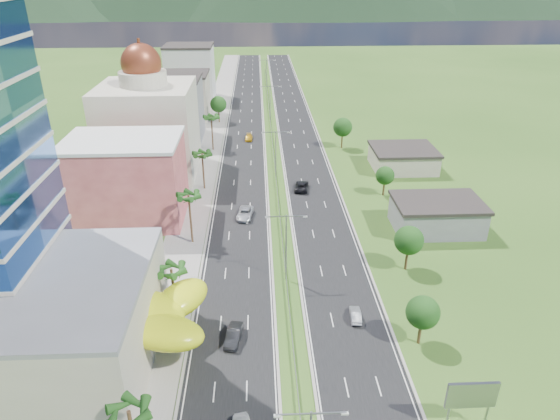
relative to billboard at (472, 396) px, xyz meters
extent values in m
plane|color=#2D5119|center=(-17.00, 18.00, -4.42)|extent=(500.00, 500.00, 0.00)
cube|color=black|center=(-24.50, 108.00, -4.40)|extent=(11.00, 260.00, 0.04)
cube|color=black|center=(-9.50, 108.00, -4.40)|extent=(11.00, 260.00, 0.04)
cube|color=gray|center=(-34.00, 108.00, -4.36)|extent=(7.00, 260.00, 0.12)
cube|color=gray|center=(-17.00, 90.00, -3.80)|extent=(0.08, 216.00, 0.28)
cube|color=gray|center=(-17.00, 192.00, -4.07)|extent=(0.10, 0.12, 0.70)
cube|color=gray|center=(-18.44, -7.00, 6.38)|extent=(2.88, 0.12, 0.12)
cube|color=gray|center=(-15.56, -7.00, 6.38)|extent=(2.88, 0.12, 0.12)
cube|color=silver|center=(-19.72, -7.00, 6.28)|extent=(0.60, 0.25, 0.18)
cube|color=silver|center=(-14.28, -7.00, 6.28)|extent=(0.60, 0.25, 0.18)
cylinder|color=gray|center=(-17.00, 28.00, 1.08)|extent=(0.20, 0.20, 11.00)
cube|color=gray|center=(-18.44, 28.00, 6.38)|extent=(2.88, 0.12, 0.12)
cube|color=gray|center=(-15.56, 28.00, 6.38)|extent=(2.88, 0.12, 0.12)
cube|color=silver|center=(-19.72, 28.00, 6.28)|extent=(0.60, 0.25, 0.18)
cube|color=silver|center=(-14.28, 28.00, 6.28)|extent=(0.60, 0.25, 0.18)
cylinder|color=gray|center=(-17.00, 68.00, 1.08)|extent=(0.20, 0.20, 11.00)
cube|color=gray|center=(-18.44, 68.00, 6.38)|extent=(2.88, 0.12, 0.12)
cube|color=gray|center=(-15.56, 68.00, 6.38)|extent=(2.88, 0.12, 0.12)
cube|color=silver|center=(-19.72, 68.00, 6.28)|extent=(0.60, 0.25, 0.18)
cube|color=silver|center=(-14.28, 68.00, 6.28)|extent=(0.60, 0.25, 0.18)
cylinder|color=gray|center=(-17.00, 113.00, 1.08)|extent=(0.20, 0.20, 11.00)
cube|color=gray|center=(-18.44, 113.00, 6.38)|extent=(2.88, 0.12, 0.12)
cube|color=gray|center=(-15.56, 113.00, 6.38)|extent=(2.88, 0.12, 0.12)
cube|color=silver|center=(-19.72, 113.00, 6.28)|extent=(0.60, 0.25, 0.18)
cube|color=silver|center=(-14.28, 113.00, 6.28)|extent=(0.60, 0.25, 0.18)
cylinder|color=gray|center=(-17.00, 158.00, 1.08)|extent=(0.20, 0.20, 11.00)
cube|color=gray|center=(-18.44, 158.00, 6.38)|extent=(2.88, 0.12, 0.12)
cube|color=gray|center=(-15.56, 158.00, 6.38)|extent=(2.88, 0.12, 0.12)
cube|color=silver|center=(-19.72, 158.00, 6.28)|extent=(0.60, 0.25, 0.18)
cube|color=silver|center=(-14.28, 158.00, 6.28)|extent=(0.60, 0.25, 0.18)
cube|color=#B3AA93|center=(-49.00, 12.00, 1.08)|extent=(30.00, 24.00, 11.00)
cylinder|color=gray|center=(-41.00, 16.00, -2.42)|extent=(0.50, 0.50, 4.00)
cylinder|color=gray|center=(-34.00, 11.00, -2.42)|extent=(0.50, 0.50, 4.00)
cylinder|color=gray|center=(-38.00, 8.00, -2.42)|extent=(0.50, 0.50, 4.00)
cylinder|color=gray|center=(-32.00, 16.00, -2.42)|extent=(0.50, 0.50, 4.00)
cube|color=#B44A4B|center=(-45.00, 50.00, 3.08)|extent=(20.00, 15.00, 15.00)
cube|color=beige|center=(-45.00, 73.00, 5.58)|extent=(20.00, 20.00, 20.00)
cylinder|color=beige|center=(-45.00, 73.00, 17.08)|extent=(10.00, 10.00, 3.00)
sphere|color=maroon|center=(-45.00, 73.00, 20.08)|extent=(8.40, 8.40, 8.40)
cube|color=gray|center=(-44.00, 98.00, 3.58)|extent=(16.00, 15.00, 16.00)
cube|color=#B3AA93|center=(-44.00, 120.00, 2.08)|extent=(16.00, 15.00, 13.00)
cube|color=silver|center=(-44.00, 143.00, 4.58)|extent=(16.00, 15.00, 18.00)
cylinder|color=gray|center=(-2.00, 0.00, -2.82)|extent=(0.24, 0.24, 3.20)
cylinder|color=gray|center=(2.00, 0.00, -2.82)|extent=(0.24, 0.24, 3.20)
cube|color=#D85919|center=(0.00, 0.00, 0.18)|extent=(5.20, 0.35, 3.20)
cube|color=gray|center=(11.00, 43.00, -1.92)|extent=(15.00, 10.00, 5.00)
cube|color=#B3AA93|center=(13.00, 73.00, -2.22)|extent=(14.00, 12.00, 4.40)
cylinder|color=#47301C|center=(-32.50, 20.00, -0.67)|extent=(0.36, 0.36, 7.50)
cylinder|color=#47301C|center=(-32.50, 40.00, 0.08)|extent=(0.36, 0.36, 9.00)
cylinder|color=#47301C|center=(-32.50, 63.00, -0.42)|extent=(0.36, 0.36, 8.00)
cylinder|color=#47301C|center=(-32.50, 88.00, -0.02)|extent=(0.36, 0.36, 8.80)
cylinder|color=#47301C|center=(-32.50, 113.00, -1.97)|extent=(0.40, 0.40, 4.90)
sphere|color=#1F4C17|center=(-32.50, 113.00, 1.18)|extent=(4.90, 4.90, 4.90)
cylinder|color=#47301C|center=(-1.00, 13.00, -2.32)|extent=(0.40, 0.40, 4.20)
sphere|color=#1F4C17|center=(-1.00, 13.00, 0.38)|extent=(4.20, 4.20, 4.20)
cylinder|color=#47301C|center=(2.00, 30.00, -2.15)|extent=(0.40, 0.40, 4.55)
sphere|color=#1F4C17|center=(2.00, 30.00, 0.78)|extent=(4.55, 4.55, 4.55)
cylinder|color=#47301C|center=(5.00, 58.00, -2.50)|extent=(0.40, 0.40, 3.85)
sphere|color=#1F4C17|center=(5.00, 58.00, -0.02)|extent=(3.85, 3.85, 3.85)
cylinder|color=#47301C|center=(1.00, 88.00, -1.97)|extent=(0.40, 0.40, 4.90)
sphere|color=#1F4C17|center=(1.00, 88.00, 1.18)|extent=(4.90, 4.90, 4.90)
imported|color=black|center=(-24.42, 14.49, -3.57)|extent=(2.48, 5.11, 1.61)
imported|color=#AAACB2|center=(-23.58, 49.06, -3.56)|extent=(3.52, 6.23, 1.64)
imported|color=gold|center=(-23.34, 95.62, -3.71)|extent=(2.13, 4.70, 1.33)
imported|color=#9D9FA5|center=(-8.13, 18.13, -3.74)|extent=(1.63, 3.96, 1.27)
imported|color=black|center=(-11.75, 61.61, -3.56)|extent=(3.59, 6.23, 1.64)
camera|label=1|loc=(-20.82, -35.48, 38.76)|focal=32.00mm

